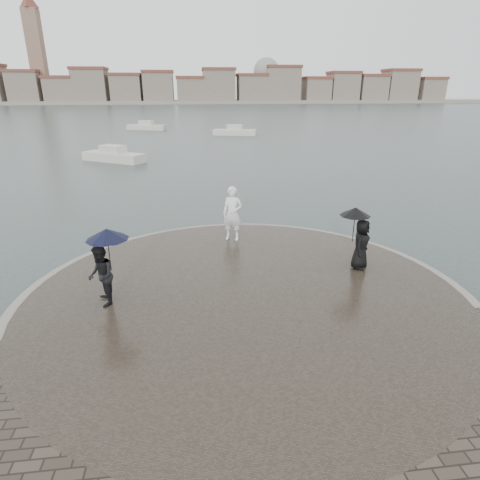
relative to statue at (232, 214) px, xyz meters
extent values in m
plane|color=#2B3835|center=(-0.09, -7.78, -1.36)|extent=(400.00, 400.00, 0.00)
cylinder|color=gray|center=(-0.09, -4.28, -1.20)|extent=(12.50, 12.50, 0.32)
cylinder|color=#2D261E|center=(-0.09, -4.28, -1.18)|extent=(11.90, 11.90, 0.36)
imported|color=white|center=(0.00, 0.00, 0.00)|extent=(0.84, 0.68, 2.00)
imported|color=black|center=(-3.85, -4.37, -0.19)|extent=(0.80, 0.92, 1.62)
cylinder|color=black|center=(-3.60, -4.27, 0.35)|extent=(0.02, 0.02, 0.90)
cone|color=black|center=(-3.60, -4.27, 0.90)|extent=(1.07, 1.07, 0.28)
imported|color=black|center=(3.67, -3.02, -0.21)|extent=(0.87, 0.92, 1.58)
cylinder|color=black|center=(3.42, -2.92, 0.30)|extent=(0.02, 0.02, 0.90)
cone|color=black|center=(3.42, -2.92, 0.82)|extent=(0.93, 0.93, 0.26)
cube|color=gray|center=(-0.09, 155.22, -0.76)|extent=(260.00, 20.00, 1.20)
cube|color=gray|center=(-60.09, 152.22, 4.14)|extent=(11.00, 10.00, 11.00)
cube|color=brown|center=(-60.09, 152.22, 10.14)|extent=(11.60, 10.60, 1.00)
cube|color=gray|center=(-48.09, 152.22, 3.14)|extent=(10.00, 10.00, 9.00)
cube|color=brown|center=(-48.09, 152.22, 8.14)|extent=(10.60, 10.60, 1.00)
cube|color=gray|center=(-37.09, 152.22, 4.64)|extent=(12.00, 10.00, 12.00)
cube|color=brown|center=(-37.09, 152.22, 11.14)|extent=(12.60, 10.60, 1.00)
cube|color=gray|center=(-24.09, 152.22, 3.64)|extent=(11.00, 10.00, 10.00)
cube|color=brown|center=(-24.09, 152.22, 9.14)|extent=(11.60, 10.60, 1.00)
cube|color=gray|center=(-12.09, 152.22, 4.14)|extent=(11.00, 10.00, 11.00)
cube|color=brown|center=(-12.09, 152.22, 10.14)|extent=(11.60, 10.60, 1.00)
cube|color=gray|center=(-0.09, 152.22, 3.14)|extent=(10.00, 10.00, 9.00)
cube|color=brown|center=(-0.09, 152.22, 8.14)|extent=(10.60, 10.60, 1.00)
cube|color=gray|center=(10.91, 152.22, 4.64)|extent=(12.00, 10.00, 12.00)
cube|color=brown|center=(10.91, 152.22, 11.14)|extent=(12.60, 10.60, 1.00)
cube|color=gray|center=(23.91, 152.22, 3.64)|extent=(11.00, 10.00, 10.00)
cube|color=brown|center=(23.91, 152.22, 9.14)|extent=(11.60, 10.60, 1.00)
cube|color=gray|center=(35.91, 152.22, 5.14)|extent=(13.00, 10.00, 13.00)
cube|color=brown|center=(35.91, 152.22, 12.14)|extent=(13.60, 10.60, 1.00)
cube|color=gray|center=(49.91, 152.22, 3.14)|extent=(10.00, 10.00, 9.00)
cube|color=brown|center=(49.91, 152.22, 8.14)|extent=(10.60, 10.60, 1.00)
cube|color=gray|center=(60.91, 152.22, 4.14)|extent=(11.00, 10.00, 11.00)
cube|color=brown|center=(60.91, 152.22, 10.14)|extent=(11.60, 10.60, 1.00)
cube|color=gray|center=(72.91, 152.22, 3.64)|extent=(11.00, 10.00, 10.00)
cube|color=brown|center=(72.91, 152.22, 9.14)|extent=(11.60, 10.60, 1.00)
cube|color=gray|center=(84.91, 152.22, 4.64)|extent=(12.00, 10.00, 12.00)
cube|color=brown|center=(84.91, 152.22, 11.14)|extent=(12.60, 10.60, 1.00)
cube|color=gray|center=(97.91, 152.22, 3.14)|extent=(10.00, 10.00, 9.00)
cube|color=brown|center=(97.91, 152.22, 8.14)|extent=(10.60, 10.60, 1.00)
cube|color=#846654|center=(-55.09, 154.22, 14.64)|extent=(5.00, 5.00, 32.00)
cone|color=brown|center=(-55.09, 154.22, 33.14)|extent=(6.80, 6.80, 5.00)
sphere|color=gray|center=(29.91, 154.22, 10.64)|extent=(10.00, 10.00, 10.00)
cube|color=beige|center=(-7.50, 47.32, -1.11)|extent=(5.73, 3.03, 0.90)
cube|color=beige|center=(-7.50, 47.32, -0.51)|extent=(2.25, 1.70, 0.90)
cube|color=beige|center=(4.43, 38.76, -1.11)|extent=(5.73, 2.96, 0.90)
cube|color=beige|center=(4.43, 38.76, -0.51)|extent=(2.24, 1.67, 0.90)
cube|color=beige|center=(-7.69, 20.34, -1.11)|extent=(5.48, 4.34, 0.90)
cube|color=beige|center=(-7.69, 20.34, -0.51)|extent=(2.33, 2.10, 0.90)
camera|label=1|loc=(-1.46, -13.98, 4.30)|focal=30.00mm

